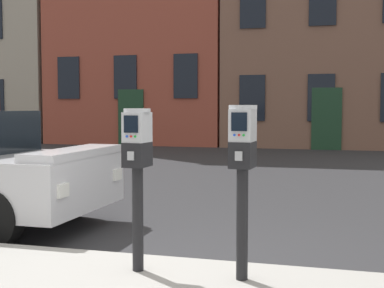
% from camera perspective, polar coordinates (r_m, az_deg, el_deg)
% --- Properties ---
extents(ground_plane, '(160.00, 160.00, 0.00)m').
position_cam_1_polar(ground_plane, '(4.84, -2.46, -13.82)').
color(ground_plane, '#28282B').
extents(parking_meter_near_kerb, '(0.23, 0.26, 1.32)m').
position_cam_1_polar(parking_meter_near_kerb, '(4.44, -5.70, -1.61)').
color(parking_meter_near_kerb, black).
rests_on(parking_meter_near_kerb, sidewalk_slab).
extents(parking_meter_twin_adjacent, '(0.23, 0.26, 1.35)m').
position_cam_1_polar(parking_meter_twin_adjacent, '(4.20, 5.27, -1.67)').
color(parking_meter_twin_adjacent, black).
rests_on(parking_meter_twin_adjacent, sidewalk_slab).
extents(townhouse_brick_corner, '(7.96, 6.83, 9.55)m').
position_cam_1_polar(townhouse_brick_corner, '(27.51, -19.28, 10.63)').
color(townhouse_brick_corner, '#9E9384').
rests_on(townhouse_brick_corner, ground_plane).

